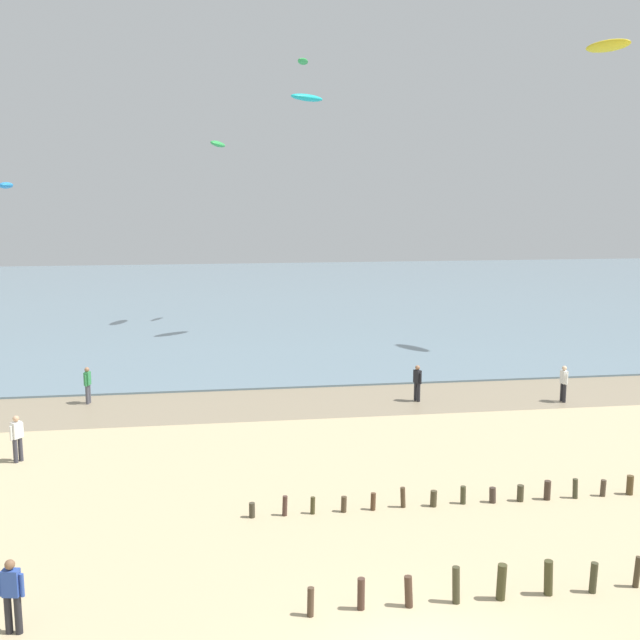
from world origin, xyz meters
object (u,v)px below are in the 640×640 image
person_far_down_beach (12,594)px  kite_aloft_4 (307,98)px  person_by_waterline (17,437)px  kite_aloft_3 (218,144)px  kite_aloft_6 (303,61)px  kite_aloft_0 (6,185)px  person_mid_beach (417,382)px  person_right_flank (88,384)px  person_left_flank (564,383)px  kite_aloft_1 (608,46)px

person_far_down_beach → kite_aloft_4: size_ratio=0.62×
person_by_waterline → kite_aloft_3: 31.52m
kite_aloft_3 → kite_aloft_6: bearing=111.4°
kite_aloft_0 → kite_aloft_4: kite_aloft_4 is taller
person_mid_beach → kite_aloft_3: bearing=111.1°
person_by_waterline → kite_aloft_4: (13.38, 22.24, 14.73)m
kite_aloft_0 → kite_aloft_3: kite_aloft_3 is taller
person_right_flank → kite_aloft_3: bearing=72.5°
person_left_flank → kite_aloft_1: bearing=56.5°
person_by_waterline → person_left_flank: same height
person_mid_beach → kite_aloft_0: kite_aloft_0 is taller
person_far_down_beach → kite_aloft_3: kite_aloft_3 is taller
person_left_flank → person_right_flank: 21.91m
person_mid_beach → person_right_flank: bearing=173.1°
person_mid_beach → kite_aloft_3: (-8.61, 22.27, 12.17)m
kite_aloft_0 → person_left_flank: bearing=55.6°
kite_aloft_1 → kite_aloft_4: (-16.38, 7.39, -2.25)m
person_by_waterline → kite_aloft_3: kite_aloft_3 is taller
person_left_flank → kite_aloft_4: (-9.63, 17.60, 14.73)m
person_far_down_beach → kite_aloft_4: (10.83, 33.44, 14.73)m
kite_aloft_4 → kite_aloft_6: 6.91m
person_right_flank → kite_aloft_6: bearing=58.7°
person_left_flank → kite_aloft_6: kite_aloft_6 is taller
kite_aloft_0 → person_right_flank: bearing=20.6°
kite_aloft_4 → kite_aloft_6: kite_aloft_6 is taller
person_far_down_beach → person_mid_beach: bearing=50.9°
kite_aloft_3 → kite_aloft_6: size_ratio=1.35×
person_right_flank → kite_aloft_1: bearing=14.4°
person_mid_beach → kite_aloft_1: (13.41, 9.10, 16.98)m
person_by_waterline → kite_aloft_0: kite_aloft_0 is taller
person_by_waterline → person_right_flank: same height
person_by_waterline → person_far_down_beach: size_ratio=1.00×
person_by_waterline → person_far_down_beach: (2.55, -11.20, 0.00)m
person_mid_beach → kite_aloft_6: size_ratio=0.93×
person_left_flank → person_far_down_beach: size_ratio=1.00×
person_mid_beach → person_far_down_beach: (-13.80, -16.96, 0.00)m
person_far_down_beach → kite_aloft_0: (-7.33, 31.15, 9.13)m
kite_aloft_4 → kite_aloft_6: size_ratio=1.51×
person_right_flank → kite_aloft_6: kite_aloft_6 is taller
kite_aloft_0 → person_far_down_beach: bearing=7.7°
kite_aloft_0 → kite_aloft_4: size_ratio=0.85×
person_by_waterline → kite_aloft_6: (13.89, 28.31, 18.00)m
person_mid_beach → kite_aloft_3: kite_aloft_3 is taller
person_left_flank → kite_aloft_6: (-9.11, 23.67, 18.00)m
person_right_flank → kite_aloft_6: (12.60, 20.74, 18.00)m
kite_aloft_6 → person_far_down_beach: bearing=7.5°
kite_aloft_3 → person_left_flank: bearing=51.9°
person_right_flank → kite_aloft_1: size_ratio=0.59×
person_mid_beach → kite_aloft_6: 28.96m
kite_aloft_4 → kite_aloft_0: bearing=-30.8°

